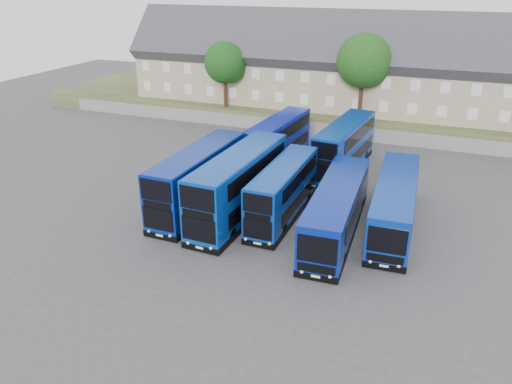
{
  "coord_description": "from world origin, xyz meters",
  "views": [
    {
      "loc": [
        10.94,
        -28.93,
        16.8
      ],
      "look_at": [
        -1.12,
        2.03,
        2.2
      ],
      "focal_mm": 35.0,
      "sensor_mm": 36.0,
      "label": 1
    }
  ],
  "objects_px": {
    "dd_front_mid": "(239,187)",
    "tree_mid": "(365,63)",
    "dd_front_left": "(199,180)",
    "tree_west": "(226,64)",
    "coach_east_a": "(337,211)"
  },
  "relations": [
    {
      "from": "dd_front_mid",
      "to": "tree_west",
      "type": "distance_m",
      "value": 26.04
    },
    {
      "from": "dd_front_mid",
      "to": "coach_east_a",
      "type": "height_order",
      "value": "dd_front_mid"
    },
    {
      "from": "tree_west",
      "to": "coach_east_a",
      "type": "bearing_deg",
      "value": -50.98
    },
    {
      "from": "dd_front_left",
      "to": "tree_mid",
      "type": "relative_size",
      "value": 1.27
    },
    {
      "from": "dd_front_mid",
      "to": "coach_east_a",
      "type": "xyz_separation_m",
      "value": [
        7.38,
        -0.14,
        -0.64
      ]
    },
    {
      "from": "dd_front_left",
      "to": "coach_east_a",
      "type": "distance_m",
      "value": 10.82
    },
    {
      "from": "tree_mid",
      "to": "tree_west",
      "type": "bearing_deg",
      "value": -178.21
    },
    {
      "from": "dd_front_left",
      "to": "tree_west",
      "type": "xyz_separation_m",
      "value": [
        -7.92,
        22.73,
        4.78
      ]
    },
    {
      "from": "tree_mid",
      "to": "dd_front_mid",
      "type": "bearing_deg",
      "value": -101.21
    },
    {
      "from": "tree_west",
      "to": "dd_front_mid",
      "type": "bearing_deg",
      "value": -63.71
    },
    {
      "from": "tree_west",
      "to": "tree_mid",
      "type": "distance_m",
      "value": 16.04
    },
    {
      "from": "dd_front_mid",
      "to": "tree_mid",
      "type": "height_order",
      "value": "tree_mid"
    },
    {
      "from": "dd_front_mid",
      "to": "tree_west",
      "type": "bearing_deg",
      "value": 118.9
    },
    {
      "from": "tree_west",
      "to": "tree_mid",
      "type": "height_order",
      "value": "tree_mid"
    },
    {
      "from": "dd_front_left",
      "to": "dd_front_mid",
      "type": "distance_m",
      "value": 3.44
    }
  ]
}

